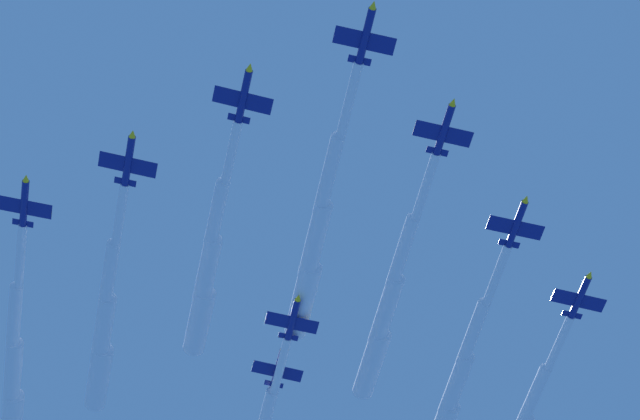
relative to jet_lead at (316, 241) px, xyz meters
The scene contains 6 objects.
jet_lead is the anchor object (origin of this frame).
jet_port_inner 18.69m from the jet_lead, behind, with size 36.73×52.23×3.86m.
jet_starboard_inner 17.77m from the jet_lead, 64.50° to the right, with size 33.67×48.65×3.89m.
jet_port_mid 37.85m from the jet_lead, behind, with size 36.38×50.93×3.86m.
jet_starboard_mid 37.72m from the jet_lead, 71.22° to the right, with size 34.32×49.90×3.83m.
jet_starboard_outer 58.86m from the jet_lead, 75.47° to the right, with size 37.76×53.72×3.79m.
Camera 1 is at (86.21, 86.47, 64.38)m, focal length 72.28 mm.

